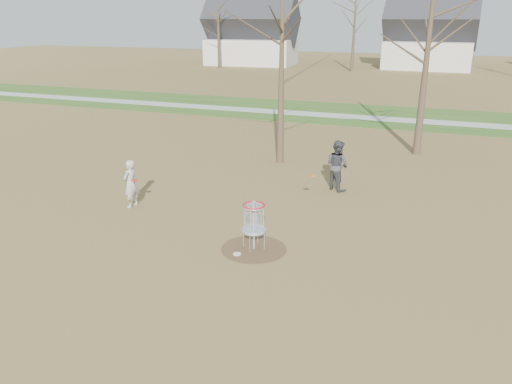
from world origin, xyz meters
TOP-DOWN VIEW (x-y plane):
  - ground at (0.00, 0.00)m, footprint 160.00×160.00m
  - green_band at (0.00, 21.00)m, footprint 160.00×8.00m
  - footpath at (0.00, 20.00)m, footprint 160.00×1.50m
  - dirt_circle at (0.00, 0.00)m, footprint 1.80×1.80m
  - player_standing at (-4.96, 1.61)m, footprint 0.46×0.63m
  - player_throwing at (1.06, 5.74)m, footprint 1.13×1.07m
  - disc_grounded at (-0.30, -0.48)m, footprint 0.22×0.22m
  - discs_in_play at (-1.85, 2.47)m, footprint 5.63×2.23m
  - disc_golf_basket at (0.00, 0.00)m, footprint 0.64×0.64m
  - bare_trees at (1.78, 35.79)m, footprint 52.62×44.98m
  - houses_row at (4.32, 52.56)m, footprint 56.51×10.01m

SIDE VIEW (x-z plane):
  - ground at x=0.00m, z-range 0.00..0.00m
  - green_band at x=0.00m, z-range 0.00..0.01m
  - dirt_circle at x=0.00m, z-range 0.00..0.01m
  - footpath at x=0.00m, z-range 0.01..0.02m
  - disc_grounded at x=-0.30m, z-range 0.01..0.03m
  - player_standing at x=-4.96m, z-range 0.00..1.60m
  - disc_golf_basket at x=0.00m, z-range 0.24..1.59m
  - player_throwing at x=1.06m, z-range 0.00..1.84m
  - discs_in_play at x=-1.85m, z-range 1.00..1.20m
  - houses_row at x=4.32m, z-range -0.11..7.15m
  - bare_trees at x=1.78m, z-range 0.85..9.85m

